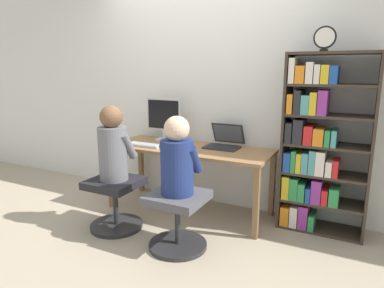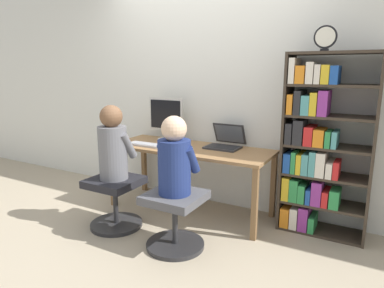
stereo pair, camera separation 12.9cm
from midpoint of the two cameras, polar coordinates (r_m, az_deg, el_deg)
name	(u,v)px [view 1 (the left image)]	position (r m, az deg, el deg)	size (l,w,h in m)	color
ground_plane	(174,222)	(3.54, -4.08, -12.83)	(14.00, 14.00, 0.00)	tan
wall_back	(205,88)	(3.84, 1.22, 9.31)	(10.00, 0.05, 2.60)	silver
desk	(189,154)	(3.59, -1.56, -1.69)	(1.73, 0.65, 0.71)	olive
desktop_monitor	(164,118)	(3.92, -5.69, 4.29)	(0.44, 0.20, 0.48)	beige
laptop	(224,142)	(3.58, 4.31, 0.25)	(0.35, 0.35, 0.24)	#2D2D30
keyboard	(145,145)	(3.67, -8.91, -0.16)	(0.40, 0.14, 0.03)	#B2B2B7
computer_mouse_by_keyboard	(164,147)	(3.52, -5.66, -0.55)	(0.07, 0.11, 0.03)	silver
office_chair_left	(115,200)	(3.41, -13.73, -9.03)	(0.50, 0.50, 0.49)	#262628
office_chair_right	(178,216)	(2.97, -3.69, -11.96)	(0.50, 0.50, 0.49)	#262628
person_at_monitor	(113,146)	(3.26, -14.14, -0.34)	(0.33, 0.31, 0.70)	slate
person_at_laptop	(177,159)	(2.80, -3.79, -2.56)	(0.33, 0.30, 0.66)	navy
bookshelf	(315,148)	(3.32, 18.83, -0.59)	(0.77, 0.34, 1.65)	#382D23
desk_clock	(325,38)	(3.17, 20.15, 16.25)	(0.19, 0.03, 0.21)	black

